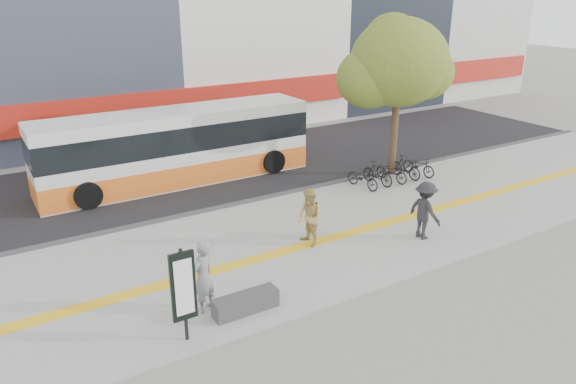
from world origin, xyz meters
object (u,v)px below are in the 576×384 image
signboard (183,288)px  bus (177,149)px  pedestrian_tan (309,218)px  bench (246,303)px  seated_woman (203,276)px  street_tree (396,64)px  pedestrian_dark (425,210)px

signboard → bus: size_ratio=0.21×
bus → pedestrian_tan: bearing=-80.7°
bus → bench: bearing=-101.8°
bench → seated_woman: bearing=144.3°
street_tree → seated_woman: size_ratio=3.50×
bus → pedestrian_dark: 10.00m
bench → seated_woman: (-0.80, 0.57, 0.68)m
bus → pedestrian_dark: (4.49, -8.92, -0.41)m
signboard → pedestrian_tan: size_ratio=1.26×
bus → signboard: bearing=-109.9°
bench → seated_woman: size_ratio=0.89×
bus → seated_woman: bearing=-107.2°
seated_woman → pedestrian_tan: (4.06, 1.61, -0.03)m
bench → pedestrian_dark: pedestrian_dark is taller
pedestrian_tan → pedestrian_dark: size_ratio=0.97×
signboard → pedestrian_dark: size_ratio=1.22×
bench → signboard: 1.94m
signboard → pedestrian_dark: bearing=7.6°
bench → pedestrian_dark: size_ratio=0.89×
signboard → seated_woman: (0.80, 0.88, -0.39)m
street_tree → pedestrian_dark: 7.12m
street_tree → bench: bearing=-148.4°
bus → seated_woman: size_ratio=5.89×
street_tree → bus: bearing=154.6°
signboard → bus: (3.62, 10.01, 0.02)m
signboard → pedestrian_dark: signboard is taller
bench → pedestrian_tan: 3.98m
seated_woman → pedestrian_dark: 7.31m
seated_woman → bench: bearing=116.3°
seated_woman → pedestrian_dark: pedestrian_dark is taller
seated_woman → pedestrian_dark: bearing=153.5°
street_tree → pedestrian_tan: size_ratio=3.62×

